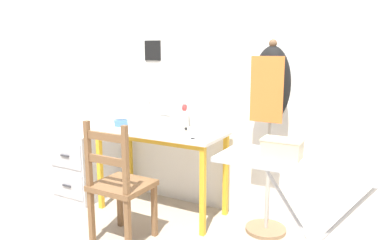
{
  "coord_description": "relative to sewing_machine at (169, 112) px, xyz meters",
  "views": [
    {
      "loc": [
        1.77,
        -2.36,
        1.43
      ],
      "look_at": [
        0.32,
        0.23,
        0.86
      ],
      "focal_mm": 35.0,
      "sensor_mm": 36.0,
      "label": 1
    }
  ],
  "objects": [
    {
      "name": "ground_plane",
      "position": [
        -0.01,
        -0.37,
        -0.89
      ],
      "size": [
        14.0,
        14.0,
        0.0
      ],
      "primitive_type": "plane",
      "color": "tan"
    },
    {
      "name": "wooden_chair",
      "position": [
        0.02,
        -0.71,
        -0.45
      ],
      "size": [
        0.4,
        0.38,
        0.93
      ],
      "color": "brown",
      "rests_on": "ground_plane"
    },
    {
      "name": "scissors",
      "position": [
        0.42,
        -0.25,
        -0.14
      ],
      "size": [
        0.14,
        0.09,
        0.01
      ],
      "color": "silver",
      "rests_on": "sewing_table"
    },
    {
      "name": "filing_cabinet",
      "position": [
        -0.86,
        -0.16,
        -0.56
      ],
      "size": [
        0.42,
        0.54,
        0.65
      ],
      "color": "#B7B7BC",
      "rests_on": "ground_plane"
    },
    {
      "name": "dress_form",
      "position": [
        0.92,
        -0.03,
        0.18
      ],
      "size": [
        0.32,
        0.32,
        1.5
      ],
      "color": "#846647",
      "rests_on": "ground_plane"
    },
    {
      "name": "wall_back",
      "position": [
        -0.01,
        0.2,
        0.39
      ],
      "size": [
        10.0,
        0.06,
        2.55
      ],
      "color": "silver",
      "rests_on": "ground_plane"
    },
    {
      "name": "fabric_bowl",
      "position": [
        -0.42,
        -0.15,
        -0.11
      ],
      "size": [
        0.12,
        0.12,
        0.06
      ],
      "color": "teal",
      "rests_on": "sewing_table"
    },
    {
      "name": "sewing_table",
      "position": [
        -0.01,
        -0.13,
        -0.24
      ],
      "size": [
        1.12,
        0.5,
        0.74
      ],
      "color": "silver",
      "rests_on": "ground_plane"
    },
    {
      "name": "thread_spool_near_machine",
      "position": [
        0.19,
        -0.04,
        -0.13
      ],
      "size": [
        0.03,
        0.03,
        0.03
      ],
      "color": "black",
      "rests_on": "sewing_table"
    },
    {
      "name": "ironing_board",
      "position": [
        1.44,
        -0.88,
        -0.06
      ],
      "size": [
        1.0,
        0.36,
        0.88
      ],
      "color": "#ADB2B7",
      "rests_on": "ground_plane"
    },
    {
      "name": "storage_box",
      "position": [
        1.26,
        -0.89,
        0.04
      ],
      "size": [
        0.2,
        0.12,
        0.1
      ],
      "color": "beige",
      "rests_on": "ironing_board"
    },
    {
      "name": "sewing_machine",
      "position": [
        0.0,
        0.0,
        0.0
      ],
      "size": [
        0.36,
        0.16,
        0.32
      ],
      "color": "white",
      "rests_on": "sewing_table"
    }
  ]
}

